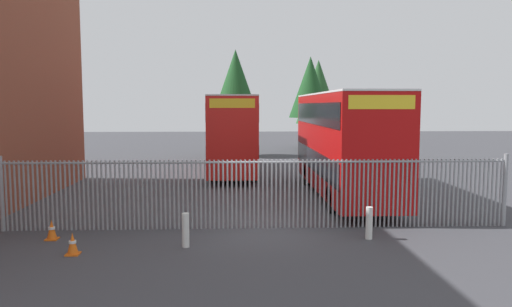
{
  "coord_description": "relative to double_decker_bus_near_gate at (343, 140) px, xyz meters",
  "views": [
    {
      "loc": [
        -0.8,
        -15.22,
        3.89
      ],
      "look_at": [
        0.0,
        4.0,
        2.0
      ],
      "focal_mm": 34.29,
      "sensor_mm": 36.0,
      "label": 1
    }
  ],
  "objects": [
    {
      "name": "double_decker_bus_near_gate",
      "position": [
        0.0,
        0.0,
        0.0
      ],
      "size": [
        2.54,
        10.81,
        4.42
      ],
      "color": "#B70C0C",
      "rests_on": "ground"
    },
    {
      "name": "palisade_fence",
      "position": [
        -3.88,
        -5.41,
        -1.24
      ],
      "size": [
        16.07,
        0.14,
        2.35
      ],
      "color": "gray",
      "rests_on": "ground"
    },
    {
      "name": "bollard_center_front",
      "position": [
        -0.71,
        -6.79,
        -1.95
      ],
      "size": [
        0.2,
        0.2,
        0.95
      ],
      "primitive_type": "cylinder",
      "color": "silver",
      "rests_on": "ground"
    },
    {
      "name": "tree_tall_back",
      "position": [
        -4.59,
        16.88,
        3.08
      ],
      "size": [
        3.64,
        3.64,
        8.13
      ],
      "color": "#4C3823",
      "rests_on": "ground"
    },
    {
      "name": "double_decker_bus_behind_fence_left",
      "position": [
        -4.75,
        7.66,
        0.0
      ],
      "size": [
        2.54,
        10.81,
        4.42
      ],
      "color": "red",
      "rests_on": "ground"
    },
    {
      "name": "traffic_cone_by_gate",
      "position": [
        -8.87,
        -7.97,
        -2.13
      ],
      "size": [
        0.34,
        0.34,
        0.59
      ],
      "color": "orange",
      "rests_on": "ground"
    },
    {
      "name": "bollard_near_left",
      "position": [
        -5.98,
        -7.39,
        -1.95
      ],
      "size": [
        0.2,
        0.2,
        0.95
      ],
      "primitive_type": "cylinder",
      "color": "silver",
      "rests_on": "ground"
    },
    {
      "name": "traffic_cone_mid_forecourt",
      "position": [
        -9.96,
        -6.48,
        -2.13
      ],
      "size": [
        0.34,
        0.34,
        0.59
      ],
      "color": "orange",
      "rests_on": "ground"
    },
    {
      "name": "ground_plane",
      "position": [
        -3.79,
        2.59,
        -2.42
      ],
      "size": [
        100.0,
        100.0,
        0.0
      ],
      "primitive_type": "plane",
      "color": "#3D3D42"
    },
    {
      "name": "tree_short_side",
      "position": [
        1.62,
        20.05,
        2.97
      ],
      "size": [
        3.53,
        3.53,
        7.94
      ],
      "color": "#4C3823",
      "rests_on": "ground"
    },
    {
      "name": "tree_mid_row",
      "position": [
        2.97,
        24.08,
        2.71
      ],
      "size": [
        4.06,
        4.06,
        8.05
      ],
      "color": "#4C3823",
      "rests_on": "ground"
    }
  ]
}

